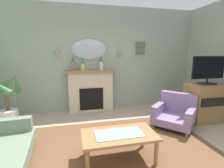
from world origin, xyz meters
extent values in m
cube|color=tan|center=(0.00, 0.00, -0.05)|extent=(6.65, 5.88, 0.10)
cube|color=#93A393|center=(0.00, 2.49, 1.45)|extent=(6.65, 0.10, 2.89)
cube|color=brown|center=(0.00, 0.20, 0.01)|extent=(3.20, 2.40, 0.01)
cube|color=beige|center=(-0.31, 2.28, 0.55)|extent=(1.20, 0.28, 1.10)
cube|color=black|center=(-0.31, 2.18, 0.38)|extent=(0.64, 0.12, 0.60)
cube|color=olive|center=(-0.31, 2.26, 1.13)|extent=(1.36, 0.36, 0.06)
cylinder|color=#9E6084|center=(-0.76, 2.24, 1.27)|extent=(0.09, 0.09, 0.23)
cone|color=#2D6633|center=(-0.76, 2.24, 1.47)|extent=(0.10, 0.10, 0.16)
cylinder|color=tan|center=(-0.51, 2.24, 1.25)|extent=(0.13, 0.13, 0.18)
cone|color=#38753D|center=(-0.51, 2.24, 1.42)|extent=(0.10, 0.10, 0.16)
cylinder|color=silver|center=(-0.01, 2.24, 1.27)|extent=(0.11, 0.11, 0.22)
cone|color=#2D6633|center=(-0.01, 2.24, 1.46)|extent=(0.10, 0.10, 0.16)
ellipsoid|color=#B2BCC6|center=(-0.31, 2.41, 1.71)|extent=(0.96, 0.06, 0.56)
cone|color=#D17066|center=(-1.16, 2.36, 1.66)|extent=(0.14, 0.14, 0.14)
cone|color=#D17066|center=(0.54, 2.36, 1.66)|extent=(0.14, 0.14, 0.14)
cube|color=#4C6B56|center=(1.19, 2.42, 1.75)|extent=(0.28, 0.03, 0.36)
cube|color=olive|center=(-0.13, -0.05, 0.42)|extent=(1.10, 0.60, 0.04)
cube|color=#8C9E99|center=(-0.13, -0.05, 0.44)|extent=(0.72, 0.36, 0.01)
cylinder|color=olive|center=(-0.62, -0.29, 0.20)|extent=(0.06, 0.06, 0.40)
cylinder|color=olive|center=(0.36, -0.29, 0.20)|extent=(0.06, 0.06, 0.40)
cylinder|color=olive|center=(-0.62, 0.19, 0.20)|extent=(0.06, 0.06, 0.40)
cylinder|color=olive|center=(0.36, 0.19, 0.20)|extent=(0.06, 0.06, 0.40)
cube|color=gray|center=(-1.89, 0.73, 0.40)|extent=(0.77, 0.22, 0.24)
cylinder|color=olive|center=(-1.55, 0.74, 0.05)|extent=(0.07, 0.07, 0.10)
cube|color=gray|center=(1.37, 0.81, 0.18)|extent=(1.13, 1.13, 0.16)
cube|color=gray|center=(1.62, 1.04, 0.48)|extent=(0.66, 0.70, 0.45)
cube|color=gray|center=(1.14, 1.06, 0.37)|extent=(0.63, 0.59, 0.22)
cube|color=gray|center=(1.60, 0.56, 0.37)|extent=(0.63, 0.59, 0.22)
cylinder|color=olive|center=(0.89, 0.83, 0.05)|extent=(0.06, 0.06, 0.10)
cylinder|color=olive|center=(1.34, 0.33, 0.05)|extent=(0.06, 0.06, 0.10)
cylinder|color=olive|center=(1.39, 1.29, 0.05)|extent=(0.06, 0.06, 0.10)
cylinder|color=olive|center=(1.85, 0.79, 0.05)|extent=(0.06, 0.06, 0.10)
cube|color=olive|center=(2.28, 0.98, 0.45)|extent=(0.80, 0.56, 0.90)
cube|color=black|center=(2.28, 0.70, 0.54)|extent=(0.68, 0.02, 0.20)
cube|color=black|center=(2.28, 0.96, 0.92)|extent=(0.36, 0.24, 0.03)
cylinder|color=black|center=(2.28, 0.96, 0.98)|extent=(0.04, 0.04, 0.10)
cube|color=black|center=(2.28, 0.96, 1.29)|extent=(0.84, 0.04, 0.52)
cube|color=black|center=(2.28, 0.94, 1.29)|extent=(0.80, 0.01, 0.48)
cylinder|color=silver|center=(-2.23, 1.74, 0.18)|extent=(0.40, 0.40, 0.35)
cylinder|color=brown|center=(-2.23, 1.74, 0.54)|extent=(0.08, 0.08, 0.38)
cone|color=#4C8447|center=(-2.01, 1.78, 0.95)|extent=(0.24, 0.48, 0.54)
cone|color=#4C8447|center=(-2.24, 1.97, 0.95)|extent=(0.54, 0.19, 0.48)
camera|label=1|loc=(-0.75, -2.24, 1.62)|focal=26.51mm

